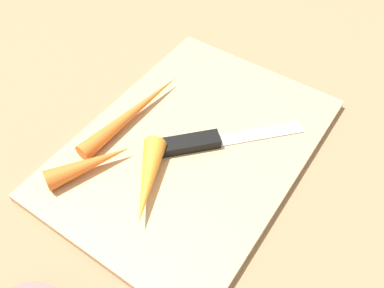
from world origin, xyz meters
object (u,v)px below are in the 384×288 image
Objects in this scene: carrot_medium at (148,180)px; cutting_board at (192,147)px; carrot_longest at (133,112)px; knife at (194,143)px; carrot_shortest at (89,164)px.

cutting_board is at bearing 148.10° from carrot_medium.
cutting_board is 3.31× the size of carrot_medium.
carrot_longest reaches higher than cutting_board.
carrot_medium is (-0.08, 0.01, 0.02)m from cutting_board.
knife reaches higher than cutting_board.
carrot_longest is (-0.01, 0.09, 0.01)m from knife.
cutting_board is 0.09m from carrot_longest.
carrot_shortest is 0.07m from carrot_medium.
carrot_shortest reaches higher than knife.
carrot_shortest is 0.94× the size of carrot_medium.
cutting_board is 2.05× the size of carrot_longest.
knife is at bearing -99.80° from cutting_board.
carrot_medium reaches higher than carrot_shortest.
carrot_medium is (-0.08, 0.01, 0.01)m from knife.
carrot_medium is (0.02, -0.07, 0.00)m from carrot_shortest.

